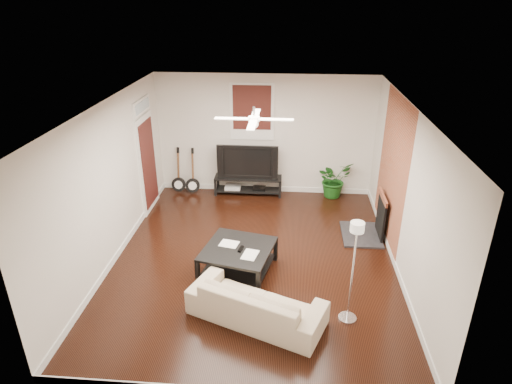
% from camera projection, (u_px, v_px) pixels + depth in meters
% --- Properties ---
extents(room, '(5.01, 6.01, 2.81)m').
position_uv_depth(room, '(254.00, 188.00, 7.40)').
color(room, black).
rests_on(room, ground).
extents(brick_accent, '(0.02, 2.20, 2.80)m').
position_uv_depth(brick_accent, '(392.00, 171.00, 8.12)').
color(brick_accent, '#A45235').
rests_on(brick_accent, floor).
extents(fireplace, '(0.80, 1.10, 0.92)m').
position_uv_depth(fireplace, '(371.00, 215.00, 8.54)').
color(fireplace, black).
rests_on(fireplace, floor).
extents(window_back, '(1.00, 0.06, 1.30)m').
position_uv_depth(window_back, '(252.00, 112.00, 9.88)').
color(window_back, '#3B1510').
rests_on(window_back, wall_back).
extents(door_left, '(0.08, 1.00, 2.50)m').
position_uv_depth(door_left, '(147.00, 155.00, 9.36)').
color(door_left, white).
rests_on(door_left, wall_left).
extents(tv_stand, '(1.57, 0.42, 0.44)m').
position_uv_depth(tv_stand, '(248.00, 185.00, 10.44)').
color(tv_stand, black).
rests_on(tv_stand, floor).
extents(tv, '(1.41, 0.18, 0.81)m').
position_uv_depth(tv, '(248.00, 160.00, 10.19)').
color(tv, black).
rests_on(tv, tv_stand).
extents(coffee_table, '(1.34, 1.34, 0.47)m').
position_uv_depth(coffee_table, '(238.00, 259.00, 7.53)').
color(coffee_table, black).
rests_on(coffee_table, floor).
extents(sofa, '(2.15, 1.48, 0.59)m').
position_uv_depth(sofa, '(256.00, 302.00, 6.40)').
color(sofa, tan).
rests_on(sofa, floor).
extents(floor_lamp, '(0.35, 0.35, 1.64)m').
position_uv_depth(floor_lamp, '(352.00, 273.00, 6.18)').
color(floor_lamp, silver).
rests_on(floor_lamp, floor).
extents(potted_plant, '(1.02, 0.99, 0.86)m').
position_uv_depth(potted_plant, '(334.00, 179.00, 10.24)').
color(potted_plant, '#175017').
rests_on(potted_plant, floor).
extents(guitar_left, '(0.34, 0.24, 1.10)m').
position_uv_depth(guitar_left, '(178.00, 171.00, 10.40)').
color(guitar_left, black).
rests_on(guitar_left, floor).
extents(guitar_right, '(0.36, 0.27, 1.10)m').
position_uv_depth(guitar_right, '(192.00, 172.00, 10.34)').
color(guitar_right, black).
rests_on(guitar_right, floor).
extents(ceiling_fan, '(1.24, 1.24, 0.32)m').
position_uv_depth(ceiling_fan, '(254.00, 119.00, 6.90)').
color(ceiling_fan, white).
rests_on(ceiling_fan, ceiling).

